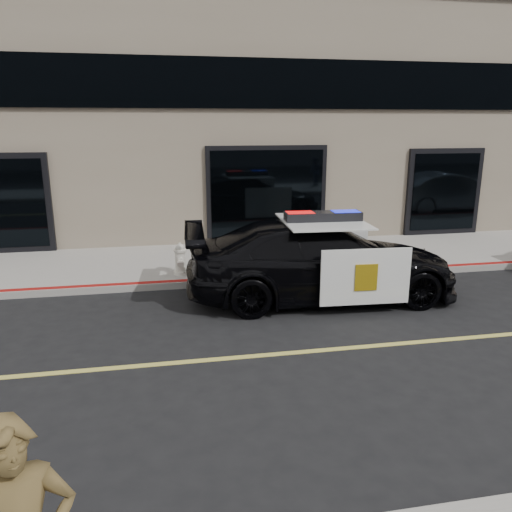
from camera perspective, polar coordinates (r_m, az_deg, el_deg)
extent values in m
plane|color=black|center=(8.66, 17.62, -9.42)|extent=(120.00, 120.00, 0.00)
cube|color=gray|center=(13.20, 7.00, -0.07)|extent=(60.00, 3.50, 0.15)
cube|color=#756856|center=(18.01, 2.18, 23.00)|extent=(60.00, 7.00, 12.00)
imported|color=black|center=(10.15, 7.48, -0.48)|extent=(2.79, 5.68, 1.58)
cube|color=white|center=(9.28, 12.42, -2.36)|extent=(1.69, 0.13, 1.05)
cube|color=white|center=(11.36, 8.57, 0.99)|extent=(1.69, 0.13, 1.05)
cube|color=white|center=(9.97, 7.63, 3.97)|extent=(1.68, 1.98, 0.03)
cube|color=gold|center=(9.25, 12.49, -2.42)|extent=(0.42, 0.04, 0.50)
cube|color=black|center=(9.96, 7.65, 4.49)|extent=(1.53, 0.47, 0.18)
cube|color=red|center=(9.84, 5.05, 4.53)|extent=(0.54, 0.37, 0.17)
cube|color=#0C19CC|center=(10.08, 10.19, 4.60)|extent=(0.54, 0.37, 0.17)
cylinder|color=silver|center=(11.46, -8.58, -1.87)|extent=(0.33, 0.33, 0.07)
cylinder|color=silver|center=(11.39, -8.64, -0.59)|extent=(0.24, 0.24, 0.46)
cylinder|color=silver|center=(11.33, -8.68, 0.61)|extent=(0.28, 0.28, 0.05)
sphere|color=silver|center=(11.31, -8.69, 0.88)|extent=(0.21, 0.21, 0.21)
cylinder|color=silver|center=(11.29, -8.71, 1.33)|extent=(0.06, 0.06, 0.06)
cylinder|color=silver|center=(11.52, -8.68, -0.08)|extent=(0.12, 0.11, 0.12)
cylinder|color=silver|center=(11.22, -8.62, -0.49)|extent=(0.12, 0.11, 0.12)
cylinder|color=silver|center=(11.21, -8.60, -0.84)|extent=(0.16, 0.13, 0.16)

